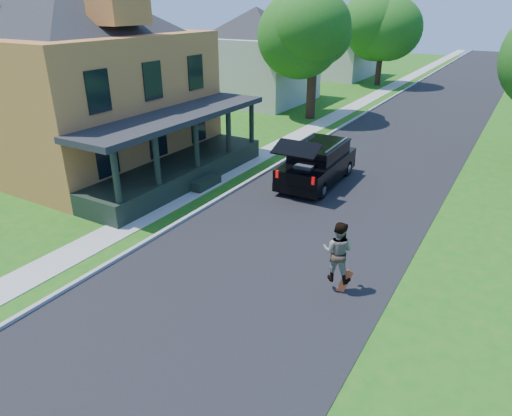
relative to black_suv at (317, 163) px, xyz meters
The scene contains 13 objects.
ground 9.15m from the black_suv, 81.16° to the right, with size 140.00×140.00×0.00m, color #186013.
street 11.13m from the black_suv, 82.75° to the left, with size 8.00×120.00×0.02m, color black.
curb 11.35m from the black_suv, 103.54° to the left, with size 0.15×120.00×0.12m, color #9C9C97.
sidewalk 11.81m from the black_suv, 110.89° to the left, with size 1.30×120.00×0.03m, color gray.
front_walk 8.69m from the black_suv, 159.69° to the right, with size 6.50×1.20×0.03m, color gray.
main_house 12.45m from the black_suv, 165.25° to the right, with size 15.56×15.56×10.10m.
neighbor_house_mid 19.55m from the black_suv, 128.89° to the left, with size 12.78×12.78×8.30m.
neighbor_house_far 33.44m from the black_suv, 111.32° to the left, with size 12.78×12.78×8.30m.
black_suv is the anchor object (origin of this frame).
skateboarder 8.46m from the black_suv, 62.52° to the right, with size 0.95×0.78×1.77m.
skateboard 8.54m from the black_suv, 60.92° to the right, with size 0.43×0.32×0.80m.
tree_left_mid 13.70m from the black_suv, 115.97° to the left, with size 6.20×5.85×8.67m.
tree_left_far 28.90m from the black_suv, 101.77° to the left, with size 6.71×6.75×9.03m.
Camera 1 is at (6.15, -9.02, 7.49)m, focal length 32.00 mm.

